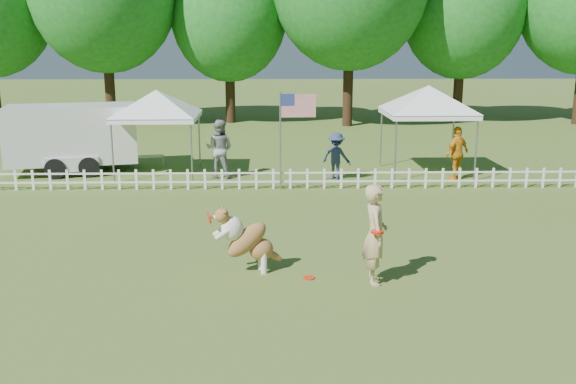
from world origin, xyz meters
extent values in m
plane|color=#466821|center=(0.00, 0.00, 0.00)|extent=(120.00, 120.00, 0.00)
imported|color=tan|center=(1.07, -0.48, 0.91)|extent=(0.45, 0.67, 1.82)
cylinder|color=red|center=(-0.09, -0.26, 0.01)|extent=(0.22, 0.22, 0.02)
imported|color=#929297|center=(-2.44, 8.64, 0.92)|extent=(1.04, 0.89, 1.85)
imported|color=navy|center=(1.23, 8.37, 0.73)|extent=(1.09, 0.96, 1.46)
imported|color=orange|center=(4.97, 8.14, 0.84)|extent=(1.04, 0.92, 1.68)
camera|label=1|loc=(-0.72, -11.37, 4.30)|focal=40.00mm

